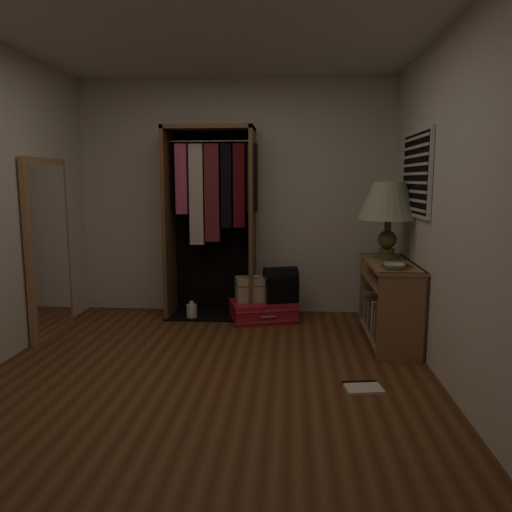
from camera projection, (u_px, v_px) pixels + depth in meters
name	position (u px, v px, depth m)	size (l,w,h in m)	color
ground	(208.00, 378.00, 3.81)	(4.00, 4.00, 0.00)	#593219
room_walls	(216.00, 179.00, 3.62)	(3.52, 4.02, 2.60)	beige
console_bookshelf	(388.00, 299.00, 4.67)	(0.42, 1.12, 0.75)	#916946
open_wardrobe	(213.00, 206.00, 5.38)	(0.98, 0.50, 2.05)	brown
floor_mirror	(49.00, 248.00, 4.79)	(0.06, 0.80, 1.70)	#AF7A54
pink_suitcase	(263.00, 311.00, 5.35)	(0.79, 0.66, 0.21)	red
train_case	(253.00, 289.00, 5.37)	(0.43, 0.34, 0.27)	tan
black_bag	(281.00, 284.00, 5.31)	(0.40, 0.31, 0.38)	black
table_lamp	(389.00, 203.00, 4.71)	(0.70, 0.70, 0.73)	#454F26
brass_tray	(397.00, 266.00, 4.32)	(0.27, 0.27, 0.02)	#AC7842
ceramic_bowl	(394.00, 266.00, 4.21)	(0.19, 0.19, 0.05)	#A0C0A3
white_jug	(192.00, 311.00, 5.41)	(0.12, 0.12, 0.20)	silver
floor_book	(362.00, 387.00, 3.61)	(0.29, 0.25, 0.02)	#F3E6CC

